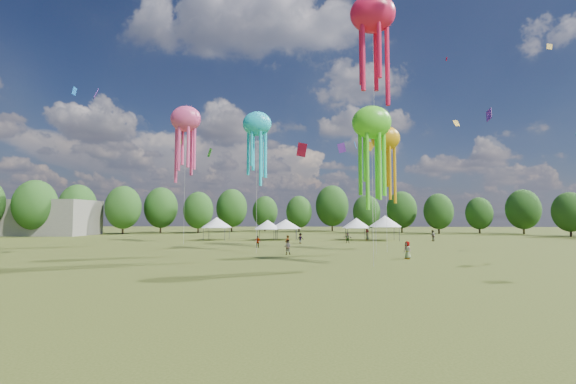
{
  "coord_description": "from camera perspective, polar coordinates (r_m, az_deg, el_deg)",
  "views": [
    {
      "loc": [
        -2.18,
        -12.17,
        4.22
      ],
      "look_at": [
        -3.6,
        15.0,
        6.0
      ],
      "focal_mm": 23.69,
      "sensor_mm": 36.0,
      "label": 1
    }
  ],
  "objects": [
    {
      "name": "ground",
      "position": [
        13.07,
        13.48,
        -22.49
      ],
      "size": [
        300.0,
        300.0,
        0.0
      ],
      "primitive_type": "plane",
      "color": "#384416",
      "rests_on": "ground"
    },
    {
      "name": "spectator_near",
      "position": [
        42.9,
        -0.07,
        -8.27
      ],
      "size": [
        0.88,
        0.72,
        1.67
      ],
      "primitive_type": "imported",
      "rotation": [
        0.0,
        0.0,
        3.03
      ],
      "color": "gray",
      "rests_on": "ground"
    },
    {
      "name": "spectators_far",
      "position": [
        59.1,
        10.08,
        -6.92
      ],
      "size": [
        29.32,
        31.49,
        1.91
      ],
      "color": "gray",
      "rests_on": "ground"
    },
    {
      "name": "festival_tents",
      "position": [
        69.37,
        2.64,
        -4.65
      ],
      "size": [
        36.05,
        7.06,
        4.46
      ],
      "color": "#47474C",
      "rests_on": "ground"
    },
    {
      "name": "show_kites",
      "position": [
        50.03,
        1.2,
        13.62
      ],
      "size": [
        33.09,
        28.83,
        30.97
      ],
      "color": "#1ABFDD",
      "rests_on": "ground"
    },
    {
      "name": "small_kites",
      "position": [
        59.17,
        6.71,
        22.13
      ],
      "size": [
        71.04,
        57.62,
        46.31
      ],
      "color": "#1ABFDD",
      "rests_on": "ground"
    },
    {
      "name": "treeline",
      "position": [
        74.74,
        1.7,
        -1.95
      ],
      "size": [
        201.57,
        95.24,
        13.43
      ],
      "color": "#38281C",
      "rests_on": "ground"
    },
    {
      "name": "hangar",
      "position": [
        109.36,
        -36.74,
        -3.11
      ],
      "size": [
        40.0,
        12.0,
        8.0
      ],
      "primitive_type": "cube",
      "color": "gray",
      "rests_on": "ground"
    }
  ]
}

